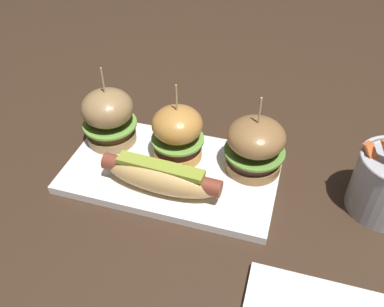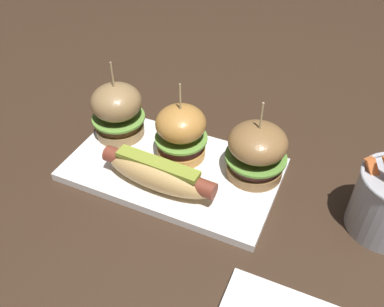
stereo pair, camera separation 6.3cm
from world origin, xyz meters
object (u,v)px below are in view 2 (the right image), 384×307
(slider_left, at_px, (118,110))
(slider_right, at_px, (257,151))
(hot_dog, at_px, (159,173))
(platter_main, at_px, (173,169))
(slider_center, at_px, (182,132))

(slider_left, height_order, slider_right, slider_left)
(hot_dog, relative_size, slider_left, 1.33)
(slider_left, bearing_deg, platter_main, -17.55)
(platter_main, bearing_deg, hot_dog, -87.28)
(hot_dog, bearing_deg, slider_right, 35.82)
(platter_main, distance_m, slider_right, 0.14)
(slider_left, xyz_separation_m, slider_center, (0.13, -0.01, -0.00))
(hot_dog, distance_m, slider_right, 0.15)
(hot_dog, height_order, slider_right, slider_right)
(slider_left, xyz_separation_m, slider_right, (0.25, 0.00, -0.00))
(slider_center, bearing_deg, slider_left, 176.68)
(hot_dog, height_order, slider_left, slider_left)
(platter_main, xyz_separation_m, slider_left, (-0.13, 0.04, 0.06))
(hot_dog, distance_m, slider_left, 0.16)
(platter_main, height_order, slider_left, slider_left)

